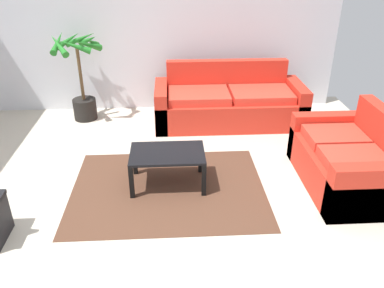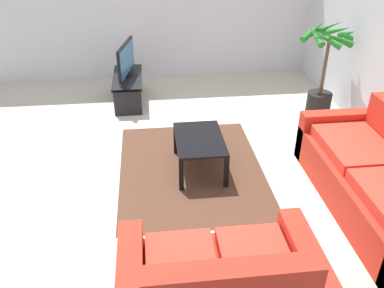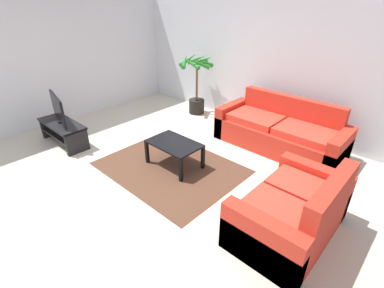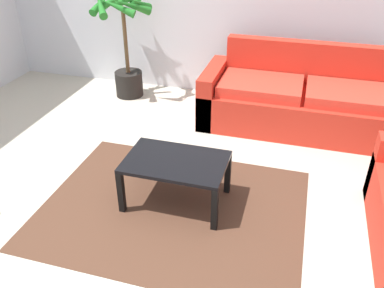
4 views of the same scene
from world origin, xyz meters
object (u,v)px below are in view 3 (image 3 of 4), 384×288
at_px(coffee_table, 174,146).
at_px(potted_palm, 197,86).
at_px(couch_main, 279,133).
at_px(tv, 58,109).
at_px(tv_stand, 63,130).
at_px(couch_loveseat, 292,213).

bearing_deg(coffee_table, potted_palm, 123.47).
bearing_deg(coffee_table, couch_main, 61.26).
distance_m(tv, potted_palm, 2.97).
bearing_deg(potted_palm, coffee_table, -56.53).
relative_size(coffee_table, potted_palm, 0.62).
height_order(couch_main, tv_stand, couch_main).
distance_m(couch_loveseat, tv_stand, 4.23).
distance_m(tv, coffee_table, 2.29).
height_order(couch_loveseat, tv, tv).
relative_size(couch_loveseat, potted_palm, 1.07).
relative_size(couch_loveseat, tv, 1.72).
bearing_deg(potted_palm, tv_stand, -105.10).
distance_m(tv_stand, tv, 0.42).
distance_m(couch_main, potted_palm, 2.31).
bearing_deg(couch_loveseat, coffee_table, 176.85).
bearing_deg(tv, couch_main, 40.58).
xyz_separation_m(couch_main, coffee_table, (-0.95, -1.73, 0.06)).
bearing_deg(couch_main, couch_loveseat, -58.90).
bearing_deg(couch_loveseat, potted_palm, 148.06).
xyz_separation_m(couch_main, tv_stand, (-3.04, -2.61, -0.02)).
distance_m(couch_main, tv, 4.03).
height_order(couch_main, coffee_table, couch_main).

